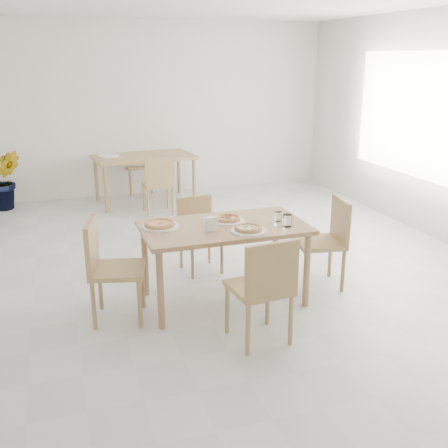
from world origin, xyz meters
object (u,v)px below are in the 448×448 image
object	(u,v)px
chair_north	(198,228)
pizza_pepperoni	(228,218)
second_table	(144,161)
potted_plant	(5,180)
plate_empty	(108,156)
pizza_mushroom	(248,228)
tumbler_b	(278,217)
plate_mushroom	(248,231)
chair_south	(264,284)
chair_east	(328,236)
napkin_holder	(212,225)
chair_back_n	(135,162)
chair_back_s	(159,181)
pizza_margherita	(160,224)
main_table	(224,234)
tumbler_a	(287,221)
plate_pepperoni	(228,221)
plate_margherita	(160,226)
chair_west	(107,263)

from	to	relation	value
chair_north	pizza_pepperoni	size ratio (longest dim) A/B	3.02
second_table	potted_plant	world-z (taller)	potted_plant
plate_empty	chair_north	bearing A→B (deg)	-78.57
pizza_mushroom	tumbler_b	world-z (taller)	tumbler_b
plate_mushroom	plate_empty	bearing A→B (deg)	100.74
chair_south	chair_east	xyz separation A→B (m)	(1.04, 0.88, -0.00)
plate_mushroom	pizza_mushroom	size ratio (longest dim) A/B	1.24
chair_south	napkin_holder	bearing A→B (deg)	-79.45
chair_east	second_table	bearing A→B (deg)	-152.39
chair_north	pizza_mushroom	world-z (taller)	pizza_mushroom
pizza_mushroom	potted_plant	distance (m)	4.87
chair_south	chair_back_n	size ratio (longest dim) A/B	1.01
potted_plant	plate_empty	bearing A→B (deg)	-5.66
chair_north	chair_back_s	bearing A→B (deg)	82.88
chair_south	tumbler_b	bearing A→B (deg)	-125.86
pizza_margherita	chair_back_s	bearing A→B (deg)	79.31
chair_north	napkin_holder	bearing A→B (deg)	-105.23
pizza_margherita	chair_back_n	bearing A→B (deg)	84.43
main_table	chair_south	distance (m)	0.87
chair_east	tumbler_b	world-z (taller)	chair_east
potted_plant	chair_south	bearing A→B (deg)	-65.47
second_table	chair_back_n	distance (m)	0.78
chair_north	tumbler_a	world-z (taller)	tumbler_a
tumbler_a	chair_back_s	bearing A→B (deg)	99.81
chair_east	pizza_pepperoni	size ratio (longest dim) A/B	3.44
main_table	napkin_holder	bearing A→B (deg)	-138.14
plate_mushroom	second_table	world-z (taller)	plate_mushroom
plate_empty	pizza_pepperoni	bearing A→B (deg)	-79.43
plate_mushroom	pizza_pepperoni	size ratio (longest dim) A/B	1.20
chair_east	second_table	size ratio (longest dim) A/B	0.56
chair_north	pizza_mushroom	size ratio (longest dim) A/B	3.11
main_table	chair_south	size ratio (longest dim) A/B	1.67
pizza_mushroom	second_table	bearing A→B (deg)	93.48
pizza_margherita	potted_plant	xyz separation A→B (m)	(-1.61, 3.90, -0.33)
pizza_pepperoni	chair_east	bearing A→B (deg)	-4.16
chair_back_n	plate_pepperoni	bearing A→B (deg)	-98.83
tumbler_b	potted_plant	xyz separation A→B (m)	(-2.69, 4.06, -0.35)
plate_margherita	pizza_mushroom	size ratio (longest dim) A/B	1.31
pizza_margherita	plate_empty	bearing A→B (deg)	91.00
pizza_margherita	second_table	world-z (taller)	pizza_margherita
chair_south	plate_empty	xyz separation A→B (m)	(-0.69, 4.73, 0.23)
tumbler_b	chair_back_s	distance (m)	3.12
main_table	tumbler_a	size ratio (longest dim) A/B	13.60
second_table	chair_back_s	size ratio (longest dim) A/B	1.88
chair_west	tumbler_a	bearing A→B (deg)	-82.55
napkin_holder	second_table	xyz separation A→B (m)	(0.06, 3.92, -0.15)
chair_west	plate_mushroom	xyz separation A→B (m)	(1.22, -0.20, 0.23)
chair_north	plate_empty	xyz separation A→B (m)	(-0.61, 3.03, 0.30)
main_table	plate_margherita	distance (m)	0.59
chair_east	chair_back_s	distance (m)	3.20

